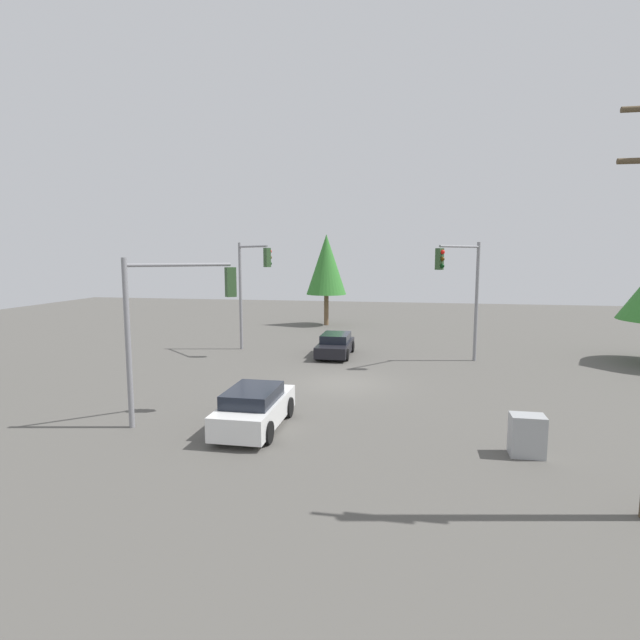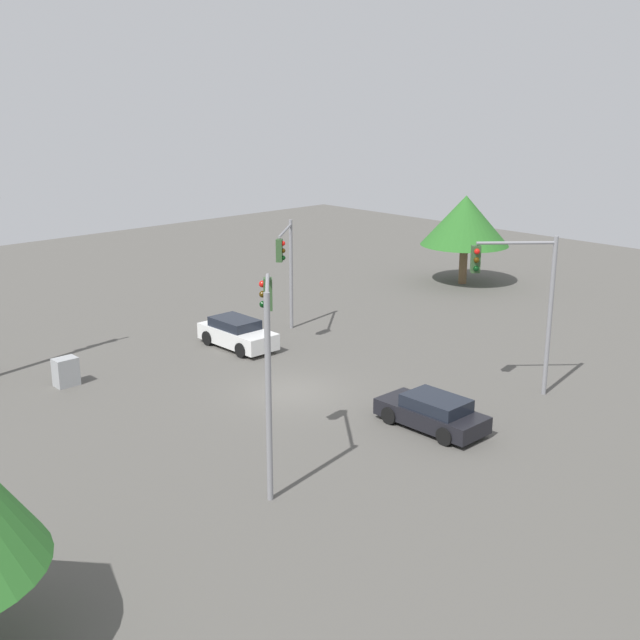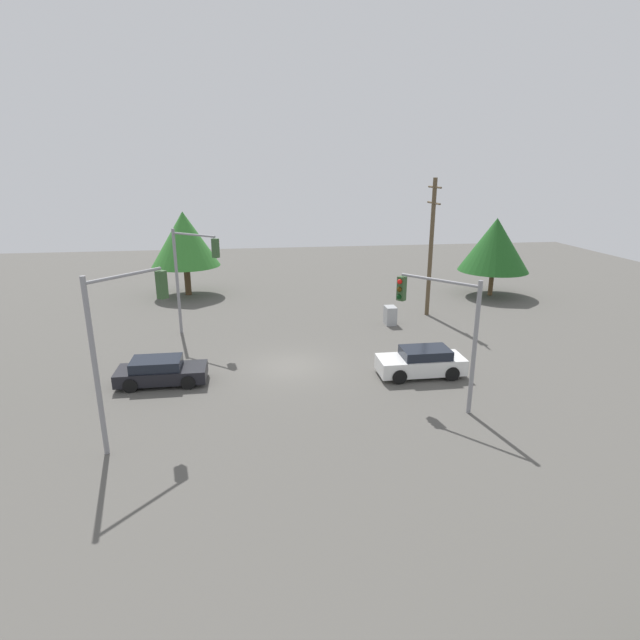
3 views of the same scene
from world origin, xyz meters
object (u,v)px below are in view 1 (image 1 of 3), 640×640
object	(u,v)px
sedan_white	(255,408)
traffic_signal_cross	(463,282)
traffic_signal_aux	(174,310)
sedan_dark	(335,345)
electrical_cabinet	(527,435)
traffic_signal_main	(251,278)

from	to	relation	value
sedan_white	traffic_signal_cross	world-z (taller)	traffic_signal_cross
sedan_white	traffic_signal_aux	xyz separation A→B (m)	(-2.89, 0.32, 3.18)
sedan_white	traffic_signal_cross	distance (m)	14.20
sedan_dark	electrical_cabinet	xyz separation A→B (m)	(7.56, -13.21, -0.01)
sedan_white	electrical_cabinet	world-z (taller)	sedan_white
traffic_signal_aux	electrical_cabinet	size ratio (longest dim) A/B	4.70
sedan_dark	traffic_signal_cross	size ratio (longest dim) A/B	0.64
traffic_signal_cross	electrical_cabinet	size ratio (longest dim) A/B	5.35
sedan_white	traffic_signal_main	world-z (taller)	traffic_signal_main
traffic_signal_aux	sedan_dark	bearing A→B (deg)	33.09
traffic_signal_main	traffic_signal_aux	world-z (taller)	traffic_signal_main
traffic_signal_aux	electrical_cabinet	distance (m)	11.73
sedan_dark	traffic_signal_cross	xyz separation A→B (m)	(6.80, -1.01, 3.74)
sedan_dark	traffic_signal_main	xyz separation A→B (m)	(-5.02, 0.15, 3.76)
sedan_dark	traffic_signal_aux	distance (m)	13.07
traffic_signal_main	sedan_dark	bearing A→B (deg)	39.59
sedan_white	traffic_signal_main	distance (m)	13.80
traffic_signal_main	traffic_signal_cross	world-z (taller)	traffic_signal_main
sedan_white	traffic_signal_cross	xyz separation A→B (m)	(7.57, 11.44, 3.66)
traffic_signal_cross	electrical_cabinet	bearing A→B (deg)	43.85
sedan_dark	sedan_white	xyz separation A→B (m)	(-0.77, -12.45, 0.08)
sedan_dark	electrical_cabinet	distance (m)	15.22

